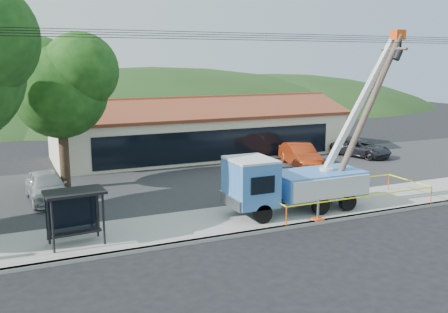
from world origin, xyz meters
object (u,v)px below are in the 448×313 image
Objects in this scene: bus_shelter at (74,204)px; car_dark at (361,158)px; utility_truck at (292,181)px; car_red at (300,167)px; leaning_pole at (366,113)px; car_silver at (48,203)px.

car_dark is (22.60, 10.26, -1.76)m from bus_shelter.
utility_truck is 1.98× the size of car_red.
leaning_pole is at bearing -146.86° from car_dark.
utility_truck reaches higher than bus_shelter.
bus_shelter is at bearing -89.42° from car_silver.
leaning_pole reaches higher than car_silver.
bus_shelter is (-10.23, -0.18, 0.10)m from utility_truck.
bus_shelter reaches higher than car_silver.
utility_truck is 2.04× the size of car_dark.
bus_shelter is 0.52× the size of car_dark.
leaning_pole is 3.60× the size of bus_shelter.
car_silver is at bearing 153.71° from leaning_pole.
car_dark is (6.16, 1.05, 0.00)m from car_red.
car_red is 1.03× the size of car_dark.
car_silver is 0.98× the size of car_red.
car_silver is at bearing 169.79° from car_dark.
leaning_pole is 14.25m from car_dark.
car_red is (6.20, 9.03, -1.66)m from utility_truck.
car_red is 6.25m from car_dark.
car_silver reaches higher than car_red.
bus_shelter is 7.32m from car_silver.
leaning_pole is 14.53m from bus_shelter.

